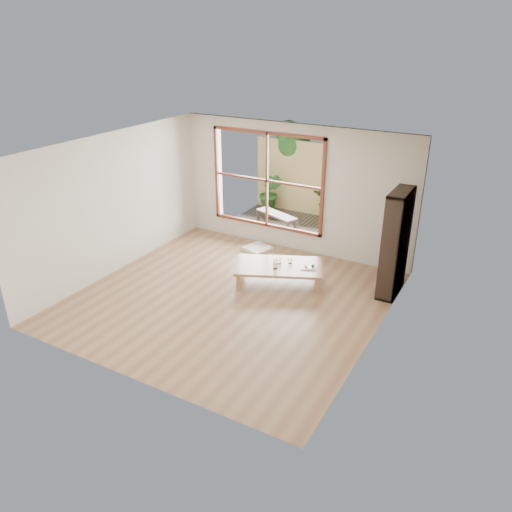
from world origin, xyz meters
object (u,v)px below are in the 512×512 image
at_px(food_tray, 309,267).
at_px(garden_bench, 276,216).
at_px(low_table, 279,267).
at_px(bookshelf, 395,243).

xyz_separation_m(food_tray, garden_bench, (-1.78, 2.19, -0.05)).
height_order(low_table, garden_bench, garden_bench).
xyz_separation_m(low_table, garden_bench, (-1.25, 2.33, 0.01)).
distance_m(bookshelf, food_tray, 1.54).
relative_size(bookshelf, food_tray, 5.97).
xyz_separation_m(bookshelf, food_tray, (-1.35, -0.49, -0.57)).
distance_m(low_table, garden_bench, 2.64).
bearing_deg(low_table, bookshelf, -5.60).
xyz_separation_m(low_table, food_tray, (0.54, 0.14, 0.06)).
bearing_deg(garden_bench, low_table, -40.78).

